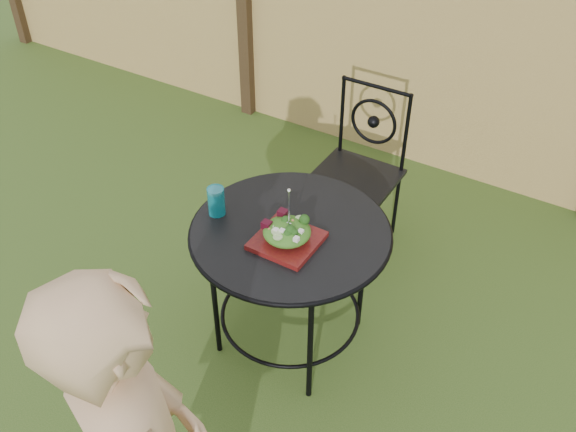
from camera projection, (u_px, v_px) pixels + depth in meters
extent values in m
plane|color=#264516|center=(224.00, 363.00, 3.20)|extent=(60.00, 60.00, 0.00)
cube|color=#D5B769|center=(417.00, 37.00, 4.10)|extent=(8.00, 0.05, 1.80)
cylinder|color=black|center=(290.00, 231.00, 2.89)|extent=(0.90, 0.90, 0.02)
torus|color=black|center=(290.00, 232.00, 2.89)|extent=(0.92, 0.92, 0.02)
torus|color=black|center=(290.00, 312.00, 3.22)|extent=(0.70, 0.70, 0.02)
cylinder|color=black|center=(363.00, 275.00, 3.18)|extent=(0.03, 0.03, 0.71)
cylinder|color=black|center=(274.00, 239.00, 3.39)|extent=(0.03, 0.03, 0.71)
cylinder|color=black|center=(215.00, 301.00, 3.05)|extent=(0.03, 0.03, 0.71)
cylinder|color=black|center=(310.00, 346.00, 2.83)|extent=(0.03, 0.03, 0.71)
cube|color=black|center=(354.00, 179.00, 3.65)|extent=(0.46, 0.46, 0.03)
cylinder|color=black|center=(377.00, 87.00, 3.48)|extent=(0.42, 0.02, 0.02)
torus|color=black|center=(374.00, 122.00, 3.62)|extent=(0.28, 0.02, 0.28)
cylinder|color=black|center=(305.00, 218.00, 3.75)|extent=(0.02, 0.02, 0.44)
cylinder|color=black|center=(367.00, 241.00, 3.58)|extent=(0.02, 0.02, 0.44)
cylinder|color=black|center=(337.00, 184.00, 4.01)|extent=(0.02, 0.02, 0.44)
cylinder|color=black|center=(396.00, 204.00, 3.85)|extent=(0.02, 0.02, 0.44)
cylinder|color=black|center=(342.00, 116.00, 3.72)|extent=(0.02, 0.02, 0.50)
cylinder|color=black|center=(406.00, 135.00, 3.55)|extent=(0.02, 0.02, 0.50)
cube|color=#4E0B11|center=(287.00, 241.00, 2.80)|extent=(0.27, 0.27, 0.02)
ellipsoid|color=#235614|center=(287.00, 232.00, 2.77)|extent=(0.21, 0.21, 0.08)
cylinder|color=silver|center=(289.00, 209.00, 2.69)|extent=(0.01, 0.01, 0.18)
cylinder|color=#0B7585|center=(216.00, 201.00, 2.93)|extent=(0.08, 0.08, 0.14)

